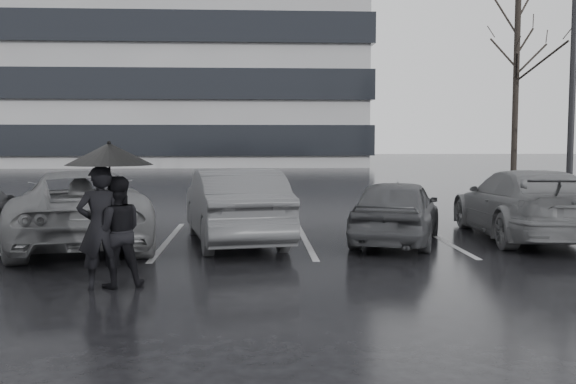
{
  "coord_description": "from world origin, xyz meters",
  "views": [
    {
      "loc": [
        -0.46,
        -10.62,
        2.05
      ],
      "look_at": [
        0.17,
        1.0,
        1.1
      ],
      "focal_mm": 40.0,
      "sensor_mm": 36.0,
      "label": 1
    }
  ],
  "objects_px": {
    "pedestrian_right": "(116,232)",
    "lamp_post": "(574,48)",
    "pedestrian_left": "(101,227)",
    "tree_north": "(516,89)",
    "car_west_a": "(234,206)",
    "car_west_b": "(82,208)",
    "car_main": "(397,210)",
    "car_east": "(524,204)"
  },
  "relations": [
    {
      "from": "pedestrian_right",
      "to": "lamp_post",
      "type": "height_order",
      "value": "lamp_post"
    },
    {
      "from": "pedestrian_left",
      "to": "tree_north",
      "type": "relative_size",
      "value": 0.2
    },
    {
      "from": "car_west_a",
      "to": "tree_north",
      "type": "bearing_deg",
      "value": -139.06
    },
    {
      "from": "pedestrian_left",
      "to": "tree_north",
      "type": "bearing_deg",
      "value": -142.03
    },
    {
      "from": "car_west_b",
      "to": "tree_north",
      "type": "height_order",
      "value": "tree_north"
    },
    {
      "from": "pedestrian_right",
      "to": "lamp_post",
      "type": "xyz_separation_m",
      "value": [
        10.66,
        8.34,
        3.76
      ]
    },
    {
      "from": "pedestrian_left",
      "to": "car_main",
      "type": "bearing_deg",
      "value": -159.27
    },
    {
      "from": "car_main",
      "to": "car_east",
      "type": "relative_size",
      "value": 0.77
    },
    {
      "from": "car_west_b",
      "to": "car_west_a",
      "type": "bearing_deg",
      "value": 168.61
    },
    {
      "from": "pedestrian_left",
      "to": "car_east",
      "type": "bearing_deg",
      "value": -168.05
    },
    {
      "from": "car_west_a",
      "to": "tree_north",
      "type": "distance_m",
      "value": 19.32
    },
    {
      "from": "lamp_post",
      "to": "pedestrian_left",
      "type": "bearing_deg",
      "value": -142.07
    },
    {
      "from": "lamp_post",
      "to": "tree_north",
      "type": "distance_m",
      "value": 10.69
    },
    {
      "from": "car_west_b",
      "to": "pedestrian_left",
      "type": "height_order",
      "value": "pedestrian_left"
    },
    {
      "from": "lamp_post",
      "to": "car_west_a",
      "type": "bearing_deg",
      "value": -153.67
    },
    {
      "from": "car_main",
      "to": "pedestrian_right",
      "type": "distance_m",
      "value": 5.97
    },
    {
      "from": "lamp_post",
      "to": "car_east",
      "type": "bearing_deg",
      "value": -125.89
    },
    {
      "from": "car_west_b",
      "to": "pedestrian_right",
      "type": "relative_size",
      "value": 3.4
    },
    {
      "from": "car_main",
      "to": "pedestrian_left",
      "type": "xyz_separation_m",
      "value": [
        -4.94,
        -3.72,
        0.2
      ]
    },
    {
      "from": "car_east",
      "to": "car_main",
      "type": "bearing_deg",
      "value": 12.41
    },
    {
      "from": "pedestrian_right",
      "to": "car_east",
      "type": "bearing_deg",
      "value": -167.66
    },
    {
      "from": "car_west_a",
      "to": "lamp_post",
      "type": "height_order",
      "value": "lamp_post"
    },
    {
      "from": "car_main",
      "to": "car_west_b",
      "type": "height_order",
      "value": "car_west_b"
    },
    {
      "from": "car_east",
      "to": "lamp_post",
      "type": "xyz_separation_m",
      "value": [
        3.12,
        4.31,
        3.82
      ]
    },
    {
      "from": "lamp_post",
      "to": "tree_north",
      "type": "relative_size",
      "value": 1.17
    },
    {
      "from": "car_main",
      "to": "car_west_a",
      "type": "relative_size",
      "value": 0.85
    },
    {
      "from": "car_east",
      "to": "car_west_a",
      "type": "bearing_deg",
      "value": 5.8
    },
    {
      "from": "lamp_post",
      "to": "pedestrian_right",
      "type": "bearing_deg",
      "value": -141.97
    },
    {
      "from": "car_west_b",
      "to": "car_east",
      "type": "height_order",
      "value": "car_west_b"
    },
    {
      "from": "car_east",
      "to": "pedestrian_right",
      "type": "xyz_separation_m",
      "value": [
        -7.54,
        -4.03,
        0.06
      ]
    },
    {
      "from": "car_west_b",
      "to": "tree_north",
      "type": "distance_m",
      "value": 21.37
    },
    {
      "from": "lamp_post",
      "to": "car_west_b",
      "type": "bearing_deg",
      "value": -158.94
    },
    {
      "from": "car_east",
      "to": "pedestrian_left",
      "type": "height_order",
      "value": "pedestrian_left"
    },
    {
      "from": "car_east",
      "to": "pedestrian_left",
      "type": "relative_size",
      "value": 2.9
    },
    {
      "from": "car_main",
      "to": "car_east",
      "type": "height_order",
      "value": "car_east"
    },
    {
      "from": "car_main",
      "to": "lamp_post",
      "type": "xyz_separation_m",
      "value": [
        5.9,
        4.73,
        3.89
      ]
    },
    {
      "from": "car_west_a",
      "to": "pedestrian_left",
      "type": "distance_m",
      "value": 4.29
    },
    {
      "from": "pedestrian_right",
      "to": "car_west_b",
      "type": "bearing_deg",
      "value": -84.34
    },
    {
      "from": "car_east",
      "to": "lamp_post",
      "type": "height_order",
      "value": "lamp_post"
    },
    {
      "from": "car_west_b",
      "to": "car_east",
      "type": "relative_size",
      "value": 1.06
    },
    {
      "from": "car_east",
      "to": "tree_north",
      "type": "distance_m",
      "value": 16.16
    },
    {
      "from": "car_west_a",
      "to": "pedestrian_left",
      "type": "xyz_separation_m",
      "value": [
        -1.71,
        -3.93,
        0.11
      ]
    }
  ]
}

